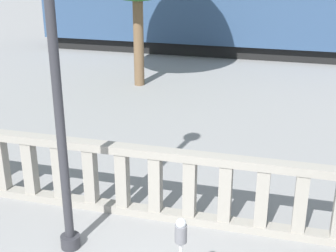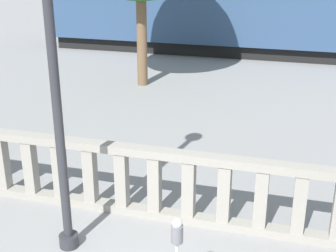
{
  "view_description": "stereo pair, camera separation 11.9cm",
  "coord_description": "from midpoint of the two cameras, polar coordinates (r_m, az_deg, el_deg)",
  "views": [
    {
      "loc": [
        1.43,
        -3.66,
        4.34
      ],
      "look_at": [
        -0.64,
        3.97,
        1.29
      ],
      "focal_mm": 50.0,
      "sensor_mm": 36.0,
      "label": 1
    },
    {
      "loc": [
        1.54,
        -3.63,
        4.34
      ],
      "look_at": [
        -0.64,
        3.97,
        1.29
      ],
      "focal_mm": 50.0,
      "sensor_mm": 36.0,
      "label": 2
    }
  ],
  "objects": [
    {
      "name": "parking_meter",
      "position": [
        5.83,
        1.7,
        -13.6
      ],
      "size": [
        0.15,
        0.15,
        1.31
      ],
      "color": "silver",
      "rests_on": "ground"
    },
    {
      "name": "lamppost",
      "position": [
        6.35,
        -13.62,
        10.87
      ],
      "size": [
        0.4,
        0.4,
        5.32
      ],
      "color": "#2D2D33",
      "rests_on": "ground"
    },
    {
      "name": "balustrade",
      "position": [
        7.73,
        2.99,
        -7.59
      ],
      "size": [
        17.27,
        0.24,
        1.27
      ],
      "color": "gray",
      "rests_on": "ground"
    }
  ]
}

